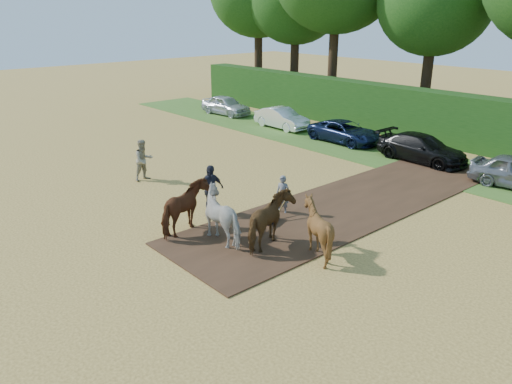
% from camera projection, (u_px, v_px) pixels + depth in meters
% --- Properties ---
extents(ground, '(120.00, 120.00, 0.00)m').
position_uv_depth(ground, '(195.00, 239.00, 17.24)').
color(ground, gold).
rests_on(ground, ground).
extents(earth_strip, '(4.50, 17.00, 0.05)m').
position_uv_depth(earth_strip, '(356.00, 202.00, 20.51)').
color(earth_strip, '#472D1C').
rests_on(earth_strip, ground).
extents(grass_verge, '(50.00, 5.00, 0.03)m').
position_uv_depth(grass_verge, '(418.00, 162.00, 25.90)').
color(grass_verge, '#38601E').
rests_on(grass_verge, ground).
extents(hedgerow, '(46.00, 1.60, 3.00)m').
position_uv_depth(hedgerow, '(464.00, 122.00, 28.18)').
color(hedgerow, '#14380F').
rests_on(hedgerow, ground).
extents(spectator_near, '(0.76, 0.96, 1.91)m').
position_uv_depth(spectator_near, '(144.00, 160.00, 22.93)').
color(spectator_near, '#BBB493').
rests_on(spectator_near, ground).
extents(spectator_far, '(0.58, 1.18, 1.95)m').
position_uv_depth(spectator_far, '(210.00, 190.00, 19.09)').
color(spectator_far, '#262733').
rests_on(spectator_far, ground).
extents(plough_team, '(6.07, 5.27, 1.83)m').
position_uv_depth(plough_team, '(250.00, 218.00, 16.66)').
color(plough_team, '#602A18').
rests_on(plough_team, ground).
extents(parked_cars, '(37.01, 3.19, 1.45)m').
position_uv_depth(parked_cars, '(442.00, 153.00, 24.97)').
color(parked_cars, silver).
rests_on(parked_cars, ground).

